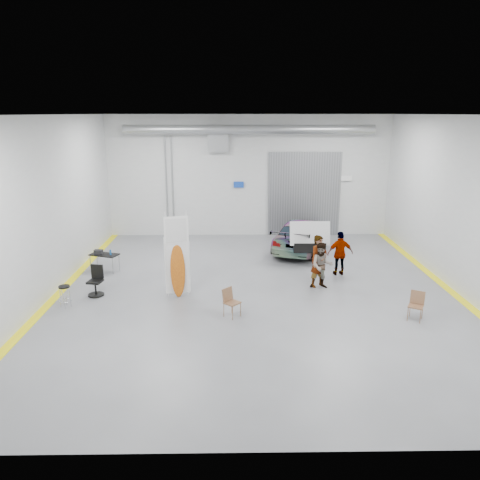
{
  "coord_description": "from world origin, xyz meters",
  "views": [
    {
      "loc": [
        -0.8,
        -15.28,
        6.05
      ],
      "look_at": [
        -0.54,
        1.43,
        1.5
      ],
      "focal_mm": 35.0,
      "sensor_mm": 36.0,
      "label": 1
    }
  ],
  "objects_px": {
    "person_b": "(322,266)",
    "folding_chair_near": "(232,308)",
    "folding_chair_far": "(415,311)",
    "shop_stool": "(65,297)",
    "office_chair": "(96,283)",
    "sedan_car": "(302,235)",
    "surfboard_display": "(176,263)",
    "person_a": "(319,261)",
    "person_c": "(340,253)",
    "work_table": "(103,254)"
  },
  "relations": [
    {
      "from": "person_a",
      "to": "folding_chair_far",
      "type": "bearing_deg",
      "value": -79.98
    },
    {
      "from": "work_table",
      "to": "person_b",
      "type": "bearing_deg",
      "value": -13.34
    },
    {
      "from": "folding_chair_near",
      "to": "person_c",
      "type": "bearing_deg",
      "value": -4.99
    },
    {
      "from": "surfboard_display",
      "to": "person_b",
      "type": "bearing_deg",
      "value": -2.82
    },
    {
      "from": "person_a",
      "to": "person_c",
      "type": "distance_m",
      "value": 1.62
    },
    {
      "from": "folding_chair_near",
      "to": "office_chair",
      "type": "xyz_separation_m",
      "value": [
        -4.67,
        1.83,
        0.18
      ]
    },
    {
      "from": "shop_stool",
      "to": "work_table",
      "type": "height_order",
      "value": "work_table"
    },
    {
      "from": "sedan_car",
      "to": "surfboard_display",
      "type": "relative_size",
      "value": 1.63
    },
    {
      "from": "person_c",
      "to": "office_chair",
      "type": "bearing_deg",
      "value": 7.07
    },
    {
      "from": "folding_chair_near",
      "to": "work_table",
      "type": "distance_m",
      "value": 6.72
    },
    {
      "from": "person_c",
      "to": "shop_stool",
      "type": "bearing_deg",
      "value": 12.04
    },
    {
      "from": "person_b",
      "to": "folding_chair_near",
      "type": "xyz_separation_m",
      "value": [
        -3.18,
        -2.41,
        -0.55
      ]
    },
    {
      "from": "folding_chair_far",
      "to": "shop_stool",
      "type": "xyz_separation_m",
      "value": [
        -10.88,
        1.13,
        0.09
      ]
    },
    {
      "from": "shop_stool",
      "to": "work_table",
      "type": "xyz_separation_m",
      "value": [
        0.27,
        3.57,
        0.33
      ]
    },
    {
      "from": "person_b",
      "to": "work_table",
      "type": "relative_size",
      "value": 1.36
    },
    {
      "from": "person_a",
      "to": "work_table",
      "type": "bearing_deg",
      "value": 137.4
    },
    {
      "from": "person_b",
      "to": "shop_stool",
      "type": "relative_size",
      "value": 2.29
    },
    {
      "from": "person_b",
      "to": "folding_chair_far",
      "type": "xyz_separation_m",
      "value": [
        2.34,
        -2.74,
        -0.56
      ]
    },
    {
      "from": "person_c",
      "to": "person_b",
      "type": "bearing_deg",
      "value": 49.7
    },
    {
      "from": "shop_stool",
      "to": "folding_chair_near",
      "type": "bearing_deg",
      "value": -8.43
    },
    {
      "from": "person_b",
      "to": "folding_chair_near",
      "type": "height_order",
      "value": "person_b"
    },
    {
      "from": "surfboard_display",
      "to": "office_chair",
      "type": "height_order",
      "value": "surfboard_display"
    },
    {
      "from": "person_b",
      "to": "surfboard_display",
      "type": "height_order",
      "value": "surfboard_display"
    },
    {
      "from": "folding_chair_far",
      "to": "surfboard_display",
      "type": "bearing_deg",
      "value": -165.12
    },
    {
      "from": "sedan_car",
      "to": "person_a",
      "type": "xyz_separation_m",
      "value": [
        -0.09,
        -4.7,
        0.25
      ]
    },
    {
      "from": "person_b",
      "to": "work_table",
      "type": "height_order",
      "value": "person_b"
    },
    {
      "from": "person_a",
      "to": "office_chair",
      "type": "distance_m",
      "value": 7.8
    },
    {
      "from": "sedan_car",
      "to": "surfboard_display",
      "type": "height_order",
      "value": "surfboard_display"
    },
    {
      "from": "person_c",
      "to": "shop_stool",
      "type": "xyz_separation_m",
      "value": [
        -9.5,
        -3.0,
        -0.5
      ]
    },
    {
      "from": "person_a",
      "to": "folding_chair_far",
      "type": "distance_m",
      "value": 3.84
    },
    {
      "from": "sedan_car",
      "to": "folding_chair_near",
      "type": "xyz_separation_m",
      "value": [
        -3.17,
        -7.26,
        -0.42
      ]
    },
    {
      "from": "person_a",
      "to": "surfboard_display",
      "type": "height_order",
      "value": "surfboard_display"
    },
    {
      "from": "folding_chair_far",
      "to": "office_chair",
      "type": "relative_size",
      "value": 0.85
    },
    {
      "from": "person_c",
      "to": "folding_chair_near",
      "type": "bearing_deg",
      "value": 37.03
    },
    {
      "from": "person_a",
      "to": "folding_chair_near",
      "type": "xyz_separation_m",
      "value": [
        -3.08,
        -2.56,
        -0.67
      ]
    },
    {
      "from": "sedan_car",
      "to": "folding_chair_far",
      "type": "distance_m",
      "value": 7.95
    },
    {
      "from": "folding_chair_near",
      "to": "shop_stool",
      "type": "relative_size",
      "value": 1.22
    },
    {
      "from": "work_table",
      "to": "office_chair",
      "type": "xyz_separation_m",
      "value": [
        0.42,
        -2.54,
        -0.24
      ]
    },
    {
      "from": "folding_chair_near",
      "to": "surfboard_display",
      "type": "bearing_deg",
      "value": 90.46
    },
    {
      "from": "surfboard_display",
      "to": "shop_stool",
      "type": "bearing_deg",
      "value": -176.29
    },
    {
      "from": "person_b",
      "to": "office_chair",
      "type": "distance_m",
      "value": 7.88
    },
    {
      "from": "work_table",
      "to": "surfboard_display",
      "type": "bearing_deg",
      "value": -39.79
    },
    {
      "from": "person_c",
      "to": "folding_chair_far",
      "type": "xyz_separation_m",
      "value": [
        1.38,
        -4.12,
        -0.59
      ]
    },
    {
      "from": "person_a",
      "to": "office_chair",
      "type": "xyz_separation_m",
      "value": [
        -7.75,
        -0.73,
        -0.5
      ]
    },
    {
      "from": "sedan_car",
      "to": "person_c",
      "type": "distance_m",
      "value": 3.6
    },
    {
      "from": "person_a",
      "to": "surfboard_display",
      "type": "relative_size",
      "value": 0.64
    },
    {
      "from": "person_a",
      "to": "folding_chair_near",
      "type": "bearing_deg",
      "value": -170.43
    },
    {
      "from": "person_a",
      "to": "person_b",
      "type": "bearing_deg",
      "value": -88.48
    },
    {
      "from": "folding_chair_far",
      "to": "office_chair",
      "type": "height_order",
      "value": "office_chair"
    },
    {
      "from": "folding_chair_far",
      "to": "work_table",
      "type": "relative_size",
      "value": 0.71
    }
  ]
}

